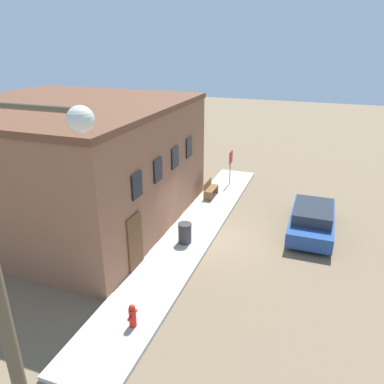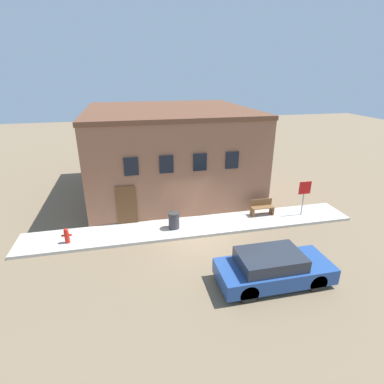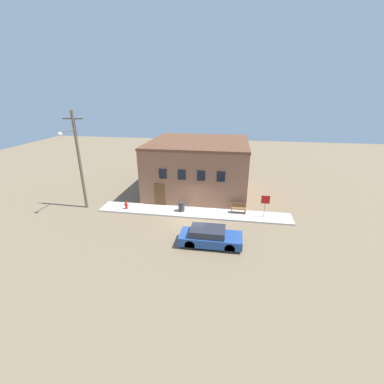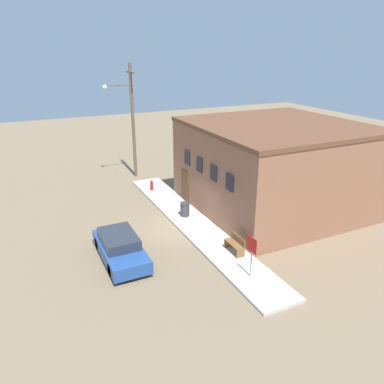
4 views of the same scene
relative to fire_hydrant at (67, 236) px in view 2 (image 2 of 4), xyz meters
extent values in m
plane|color=#7A664C|center=(6.04, -0.70, -0.51)|extent=(80.00, 80.00, 0.00)
cube|color=#BCB7AD|center=(6.04, 0.34, -0.44)|extent=(16.83, 2.07, 0.15)
cube|color=#8E5B42|center=(5.72, 6.18, 2.06)|extent=(9.84, 9.61, 5.14)
cube|color=brown|center=(5.72, 6.18, 4.75)|extent=(9.94, 9.71, 0.24)
cube|color=black|center=(3.14, 1.34, 2.68)|extent=(0.70, 0.08, 0.90)
cube|color=black|center=(4.86, 1.34, 2.68)|extent=(0.70, 0.08, 0.90)
cube|color=black|center=(6.58, 1.34, 2.68)|extent=(0.70, 0.08, 0.90)
cube|color=black|center=(8.31, 1.34, 2.68)|extent=(0.70, 0.08, 0.90)
cube|color=brown|center=(2.77, 1.34, 0.59)|extent=(1.00, 0.08, 2.20)
cylinder|color=red|center=(0.00, 0.00, -0.07)|extent=(0.21, 0.21, 0.58)
sphere|color=red|center=(0.00, 0.00, 0.27)|extent=(0.19, 0.19, 0.19)
cylinder|color=red|center=(-0.17, 0.00, 0.01)|extent=(0.12, 0.10, 0.10)
cylinder|color=red|center=(0.17, 0.00, 0.01)|extent=(0.12, 0.10, 0.10)
cylinder|color=gray|center=(12.08, 0.27, 0.60)|extent=(0.06, 0.06, 1.93)
cube|color=red|center=(12.08, 0.25, 1.22)|extent=(0.69, 0.02, 0.69)
cube|color=brown|center=(9.39, 0.72, -0.14)|extent=(0.08, 0.44, 0.44)
cube|color=brown|center=(10.55, 0.72, -0.14)|extent=(0.08, 0.44, 0.44)
cube|color=brown|center=(9.97, 0.72, 0.10)|extent=(1.24, 0.44, 0.04)
cube|color=brown|center=(9.97, 0.92, 0.30)|extent=(1.24, 0.04, 0.37)
cylinder|color=#333338|center=(5.01, 0.31, 0.03)|extent=(0.54, 0.54, 0.78)
cylinder|color=#2D2D2D|center=(5.01, 0.31, 0.45)|extent=(0.56, 0.56, 0.06)
cylinder|color=black|center=(9.35, -3.67, -0.16)|extent=(0.70, 0.20, 0.70)
cylinder|color=black|center=(9.35, -5.26, -0.16)|extent=(0.70, 0.20, 0.70)
cylinder|color=black|center=(6.69, -3.67, -0.16)|extent=(0.70, 0.20, 0.70)
cylinder|color=black|center=(6.69, -5.26, -0.16)|extent=(0.70, 0.20, 0.70)
cube|color=#23478C|center=(8.02, -4.47, -0.01)|extent=(4.29, 1.79, 0.61)
cube|color=#282D38|center=(7.80, -4.47, 0.54)|extent=(2.36, 1.58, 0.49)
camera|label=1|loc=(-7.47, -4.52, 7.32)|focal=35.00mm
camera|label=2|loc=(2.96, -12.89, 6.92)|focal=28.00mm
camera|label=3|loc=(9.17, -19.88, 9.35)|focal=24.00mm
camera|label=4|loc=(23.73, -8.17, 9.09)|focal=35.00mm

